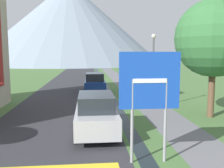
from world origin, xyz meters
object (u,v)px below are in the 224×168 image
parked_car_near (96,113)px  tree_by_path (214,38)px  streetlamp (153,65)px  road_sign (149,90)px  parked_car_far (95,83)px

parked_car_near → tree_by_path: 7.81m
parked_car_near → tree_by_path: bearing=18.4°
streetlamp → parked_car_near: bearing=-129.6°
road_sign → tree_by_path: size_ratio=0.56×
tree_by_path → road_sign: bearing=-132.0°
streetlamp → tree_by_path: 4.01m
road_sign → streetlamp: (2.23, 8.01, 0.45)m
parked_car_far → streetlamp: (3.60, -7.25, 1.98)m
parked_car_far → streetlamp: 8.33m
parked_car_near → tree_by_path: (6.61, 2.20, 3.53)m
parked_car_near → tree_by_path: size_ratio=0.67×
streetlamp → parked_car_far: bearing=116.4°
road_sign → parked_car_near: bearing=116.1°
streetlamp → tree_by_path: size_ratio=0.73×
streetlamp → tree_by_path: (2.75, -2.48, 1.55)m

